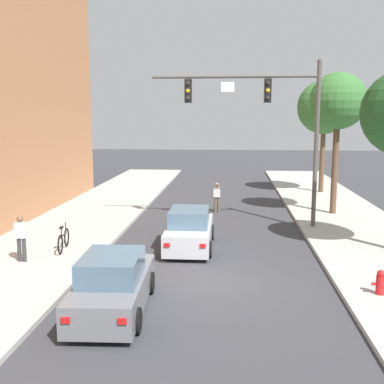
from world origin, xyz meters
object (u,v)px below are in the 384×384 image
object	(u,v)px
traffic_signal_mast	(268,112)
pedestrian_crossing_road	(217,196)
pedestrian_sidewalk_left_walker	(21,236)
street_tree_second	(338,102)
fire_hydrant	(380,282)
bicycle_leaning	(64,240)
car_following_grey	(113,286)
street_tree_third	(324,108)
car_lead_silver	(190,230)

from	to	relation	value
traffic_signal_mast	pedestrian_crossing_road	xyz separation A→B (m)	(-2.40, 3.52, -4.48)
pedestrian_sidewalk_left_walker	street_tree_second	size ratio (longest dim) A/B	0.23
pedestrian_sidewalk_left_walker	street_tree_second	distance (m)	16.48
pedestrian_sidewalk_left_walker	fire_hydrant	world-z (taller)	pedestrian_sidewalk_left_walker
bicycle_leaning	street_tree_second	bearing A→B (deg)	34.08
car_following_grey	pedestrian_crossing_road	world-z (taller)	pedestrian_crossing_road
street_tree_third	traffic_signal_mast	bearing A→B (deg)	-113.40
car_lead_silver	bicycle_leaning	bearing A→B (deg)	-165.34
traffic_signal_mast	pedestrian_crossing_road	bearing A→B (deg)	124.32
traffic_signal_mast	pedestrian_crossing_road	size ratio (longest dim) A/B	4.61
street_tree_second	car_lead_silver	bearing A→B (deg)	-136.29
car_following_grey	pedestrian_sidewalk_left_walker	size ratio (longest dim) A/B	2.63
traffic_signal_mast	street_tree_third	xyz separation A→B (m)	(4.43, 10.23, 0.39)
car_following_grey	street_tree_third	size ratio (longest dim) A/B	0.58
car_lead_silver	pedestrian_crossing_road	size ratio (longest dim) A/B	2.59
car_lead_silver	fire_hydrant	xyz separation A→B (m)	(5.90, -4.82, -0.22)
car_lead_silver	bicycle_leaning	size ratio (longest dim) A/B	2.41
pedestrian_sidewalk_left_walker	pedestrian_crossing_road	distance (m)	11.79
car_following_grey	pedestrian_sidewalk_left_walker	bearing A→B (deg)	139.57
fire_hydrant	street_tree_second	world-z (taller)	street_tree_second
car_following_grey	street_tree_third	distance (m)	22.66
car_lead_silver	car_following_grey	size ratio (longest dim) A/B	0.99
car_lead_silver	bicycle_leaning	xyz separation A→B (m)	(-4.71, -1.23, -0.18)
traffic_signal_mast	car_lead_silver	distance (m)	6.73
car_lead_silver	fire_hydrant	bearing A→B (deg)	-39.25
car_following_grey	bicycle_leaning	bearing A→B (deg)	122.53
car_following_grey	pedestrian_sidewalk_left_walker	xyz separation A→B (m)	(-4.17, 3.56, 0.34)
bicycle_leaning	street_tree_third	size ratio (longest dim) A/B	0.24
bicycle_leaning	street_tree_third	bearing A→B (deg)	50.53
bicycle_leaning	car_following_grey	bearing A→B (deg)	-57.47
pedestrian_sidewalk_left_walker	bicycle_leaning	world-z (taller)	pedestrian_sidewalk_left_walker
pedestrian_sidewalk_left_walker	fire_hydrant	distance (m)	11.76
street_tree_third	car_following_grey	bearing A→B (deg)	-114.52
car_lead_silver	street_tree_second	xyz separation A→B (m)	(6.99, 6.68, 5.18)
car_following_grey	street_tree_second	size ratio (longest dim) A/B	0.59
street_tree_second	street_tree_third	bearing A→B (deg)	84.40
fire_hydrant	street_tree_third	distance (m)	19.45
car_lead_silver	pedestrian_crossing_road	xyz separation A→B (m)	(0.86, 7.10, 0.19)
traffic_signal_mast	pedestrian_sidewalk_left_walker	xyz separation A→B (m)	(-8.92, -6.31, -4.33)
pedestrian_sidewalk_left_walker	pedestrian_crossing_road	xyz separation A→B (m)	(6.52, 9.83, -0.15)
bicycle_leaning	street_tree_second	world-z (taller)	street_tree_second
street_tree_second	street_tree_third	size ratio (longest dim) A/B	0.98
traffic_signal_mast	fire_hydrant	xyz separation A→B (m)	(2.64, -8.41, -4.88)
car_following_grey	fire_hydrant	xyz separation A→B (m)	(7.38, 1.46, -0.22)
car_lead_silver	traffic_signal_mast	bearing A→B (deg)	47.75
street_tree_third	pedestrian_sidewalk_left_walker	bearing A→B (deg)	-128.89
fire_hydrant	pedestrian_sidewalk_left_walker	bearing A→B (deg)	169.73
pedestrian_sidewalk_left_walker	bicycle_leaning	xyz separation A→B (m)	(0.95, 1.50, -0.52)
traffic_signal_mast	bicycle_leaning	xyz separation A→B (m)	(-7.96, -4.82, -4.85)
fire_hydrant	street_tree_second	xyz separation A→B (m)	(1.09, 11.50, 5.39)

